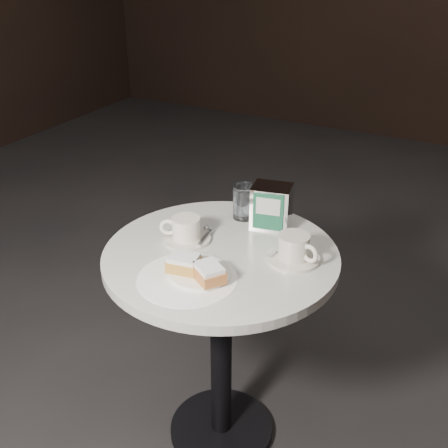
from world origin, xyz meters
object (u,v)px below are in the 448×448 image
(coffee_cup_right, at_px, (294,250))
(coffee_cup_left, at_px, (186,231))
(water_glass_right, at_px, (270,210))
(napkin_dispenser, at_px, (271,207))
(cafe_table, at_px, (221,307))
(beignet_plate, at_px, (198,270))
(water_glass_left, at_px, (244,202))

(coffee_cup_right, bearing_deg, coffee_cup_left, -153.61)
(water_glass_right, bearing_deg, napkin_dispenser, -55.87)
(cafe_table, distance_m, beignet_plate, 0.26)
(water_glass_right, distance_m, napkin_dispenser, 0.03)
(beignet_plate, relative_size, napkin_dispenser, 1.38)
(coffee_cup_left, distance_m, water_glass_right, 0.29)
(water_glass_left, relative_size, water_glass_right, 1.11)
(coffee_cup_left, distance_m, water_glass_left, 0.24)
(cafe_table, height_order, napkin_dispenser, napkin_dispenser)
(cafe_table, distance_m, water_glass_right, 0.34)
(napkin_dispenser, bearing_deg, coffee_cup_left, -144.63)
(coffee_cup_left, xyz_separation_m, water_glass_left, (0.09, 0.22, 0.02))
(beignet_plate, height_order, coffee_cup_right, coffee_cup_right)
(coffee_cup_right, xyz_separation_m, water_glass_left, (-0.25, 0.17, 0.02))
(cafe_table, bearing_deg, coffee_cup_right, 16.33)
(cafe_table, height_order, coffee_cup_right, coffee_cup_right)
(cafe_table, distance_m, coffee_cup_left, 0.26)
(beignet_plate, bearing_deg, coffee_cup_right, 46.24)
(beignet_plate, height_order, water_glass_left, water_glass_left)
(coffee_cup_right, distance_m, napkin_dispenser, 0.22)
(coffee_cup_left, bearing_deg, napkin_dispenser, 23.25)
(cafe_table, xyz_separation_m, beignet_plate, (0.01, -0.15, 0.22))
(cafe_table, height_order, coffee_cup_left, coffee_cup_left)
(water_glass_right, bearing_deg, cafe_table, -102.78)
(cafe_table, relative_size, napkin_dispenser, 5.31)
(cafe_table, relative_size, water_glass_right, 7.19)
(water_glass_left, height_order, napkin_dispenser, napkin_dispenser)
(coffee_cup_left, bearing_deg, beignet_plate, -73.26)
(water_glass_left, bearing_deg, napkin_dispenser, -8.83)
(coffee_cup_right, height_order, napkin_dispenser, napkin_dispenser)
(water_glass_left, bearing_deg, water_glass_right, -0.64)
(coffee_cup_left, bearing_deg, coffee_cup_right, -15.70)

